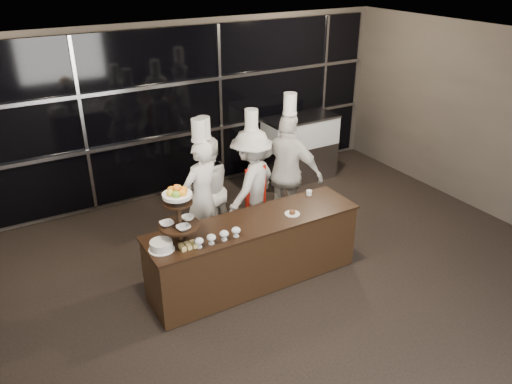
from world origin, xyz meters
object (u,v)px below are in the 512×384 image
buffet_counter (254,251)px  display_case (300,145)px  layer_cake (161,246)px  chef_a (202,196)px  chef_d (288,173)px  chef_b (206,190)px  display_stand (178,210)px  chef_c (252,184)px

buffet_counter → display_case: (2.39, 2.42, 0.22)m
layer_cake → display_case: 4.42m
chef_a → chef_d: bearing=-3.7°
chef_b → chef_a: bearing=-127.6°
display_stand → chef_d: bearing=24.3°
display_stand → layer_cake: 0.45m
display_stand → display_case: bearing=35.5°
layer_cake → chef_c: (1.84, 1.13, -0.11)m
buffet_counter → chef_c: (0.58, 1.08, 0.40)m
buffet_counter → display_case: 3.41m
chef_b → chef_c: 0.68m
chef_b → chef_d: size_ratio=0.89×
chef_a → chef_b: 0.29m
buffet_counter → chef_b: chef_b is taller
chef_b → chef_d: 1.27m
layer_cake → chef_d: size_ratio=0.14×
buffet_counter → chef_c: bearing=61.8°
buffet_counter → chef_b: size_ratio=1.46×
display_case → chef_b: chef_b is taller
chef_a → chef_b: chef_a is taller
display_stand → chef_d: chef_d is taller
chef_b → layer_cake: bearing=-131.6°
chef_d → layer_cake: bearing=-157.0°
chef_d → chef_c: bearing=168.6°
chef_a → chef_b: size_ratio=1.03×
buffet_counter → chef_a: 1.16m
chef_d → display_stand: bearing=-155.7°
display_stand → chef_b: 1.66m
display_stand → layer_cake: size_ratio=2.48×
display_case → chef_d: (-1.24, -1.45, 0.27)m
chef_a → chef_d: (1.39, -0.09, 0.08)m
chef_a → chef_c: 0.82m
display_stand → chef_b: chef_b is taller
buffet_counter → chef_a: bearing=102.9°
display_stand → chef_c: (1.58, 1.08, -0.47)m
buffet_counter → display_case: display_case is taller
display_case → chef_b: size_ratio=0.72×
chef_a → chef_d: chef_d is taller
display_stand → buffet_counter: bearing=0.0°
display_stand → chef_b: bearing=54.1°
chef_d → chef_b: bearing=165.6°
layer_cake → chef_c: chef_c is taller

